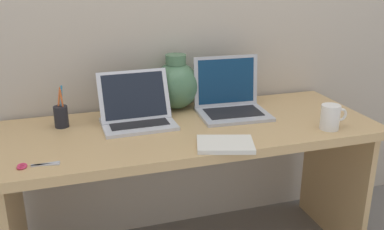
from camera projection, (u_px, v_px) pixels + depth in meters
The scene contains 9 objects.
back_wall at pixel (170, 4), 2.08m from camera, with size 4.40×0.04×2.40m, color #BCAD99.
desk at pixel (192, 155), 1.97m from camera, with size 1.63×0.64×0.71m.
laptop_left at pixel (136, 110), 1.93m from camera, with size 0.32×0.24×0.23m.
laptop_right at pixel (230, 98), 2.08m from camera, with size 0.33×0.28×0.26m.
green_vase at pixel (176, 84), 2.12m from camera, with size 0.22×0.22×0.27m.
notebook_stack at pixel (225, 144), 1.71m from camera, with size 0.22×0.16×0.02m, color silver.
coffee_mug at pixel (331, 117), 1.87m from camera, with size 0.12×0.08×0.11m.
pen_cup at pixel (61, 116), 1.90m from camera, with size 0.06×0.06×0.19m.
scissors at pixel (30, 166), 1.54m from camera, with size 0.15×0.05×0.01m.
Camera 1 is at (-0.54, -1.72, 1.40)m, focal length 40.73 mm.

